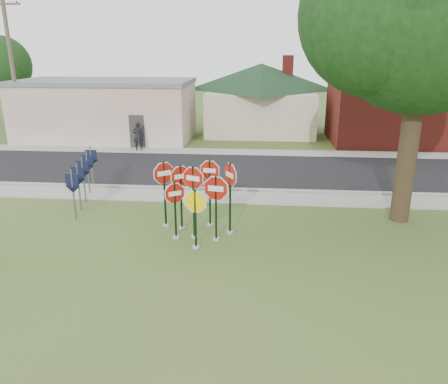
# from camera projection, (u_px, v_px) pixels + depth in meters

# --- Properties ---
(ground) EXTENTS (120.00, 120.00, 0.00)m
(ground) POSITION_uv_depth(u_px,v_px,m) (194.00, 252.00, 14.22)
(ground) COLOR #365520
(ground) RESTS_ON ground
(sidewalk_near) EXTENTS (60.00, 1.60, 0.06)m
(sidewalk_near) POSITION_uv_depth(u_px,v_px,m) (212.00, 197.00, 19.41)
(sidewalk_near) COLOR gray
(sidewalk_near) RESTS_ON ground
(road) EXTENTS (60.00, 7.00, 0.04)m
(road) POSITION_uv_depth(u_px,v_px,m) (221.00, 170.00, 23.67)
(road) COLOR black
(road) RESTS_ON ground
(sidewalk_far) EXTENTS (60.00, 1.60, 0.06)m
(sidewalk_far) POSITION_uv_depth(u_px,v_px,m) (227.00, 152.00, 27.73)
(sidewalk_far) COLOR gray
(sidewalk_far) RESTS_ON ground
(curb) EXTENTS (60.00, 0.20, 0.14)m
(curb) POSITION_uv_depth(u_px,v_px,m) (215.00, 189.00, 20.34)
(curb) COLOR gray
(curb) RESTS_ON ground
(stop_sign_center) EXTENTS (1.01, 0.38, 2.72)m
(stop_sign_center) POSITION_uv_depth(u_px,v_px,m) (194.00, 192.00, 14.77)
(stop_sign_center) COLOR #9F9C95
(stop_sign_center) RESTS_ON ground
(stop_sign_yellow) EXTENTS (1.03, 0.24, 2.15)m
(stop_sign_yellow) POSITION_uv_depth(u_px,v_px,m) (195.00, 212.00, 14.13)
(stop_sign_yellow) COLOR #9F9C95
(stop_sign_yellow) RESTS_ON ground
(stop_sign_left) EXTENTS (0.84, 0.56, 2.15)m
(stop_sign_left) POSITION_uv_depth(u_px,v_px,m) (175.00, 204.00, 14.90)
(stop_sign_left) COLOR #9F9C95
(stop_sign_left) RESTS_ON ground
(stop_sign_right) EXTENTS (1.15, 0.24, 2.47)m
(stop_sign_right) POSITION_uv_depth(u_px,v_px,m) (216.00, 198.00, 14.64)
(stop_sign_right) COLOR #9F9C95
(stop_sign_right) RESTS_ON ground
(stop_sign_back_right) EXTENTS (1.00, 0.24, 2.65)m
(stop_sign_back_right) POSITION_uv_depth(u_px,v_px,m) (210.00, 184.00, 15.85)
(stop_sign_back_right) COLOR #9F9C95
(stop_sign_back_right) RESTS_ON ground
(stop_sign_back_left) EXTENTS (0.85, 0.63, 2.54)m
(stop_sign_back_left) POSITION_uv_depth(u_px,v_px,m) (181.00, 188.00, 15.59)
(stop_sign_back_left) COLOR #9F9C95
(stop_sign_back_left) RESTS_ON ground
(stop_sign_far_right) EXTENTS (0.63, 0.94, 2.74)m
(stop_sign_far_right) POSITION_uv_depth(u_px,v_px,m) (230.00, 187.00, 15.15)
(stop_sign_far_right) COLOR #9F9C95
(stop_sign_far_right) RESTS_ON ground
(stop_sign_far_left) EXTENTS (0.88, 0.71, 2.61)m
(stop_sign_far_left) POSITION_uv_depth(u_px,v_px,m) (164.00, 184.00, 15.81)
(stop_sign_far_left) COLOR #9F9C95
(stop_sign_far_left) RESTS_ON ground
(route_sign_row) EXTENTS (1.43, 4.63, 2.00)m
(route_sign_row) POSITION_uv_depth(u_px,v_px,m) (83.00, 174.00, 18.52)
(route_sign_row) COLOR #59595E
(route_sign_row) RESTS_ON ground
(building_stucco) EXTENTS (12.20, 6.20, 4.20)m
(building_stucco) POSITION_uv_depth(u_px,v_px,m) (107.00, 109.00, 31.28)
(building_stucco) COLOR beige
(building_stucco) RESTS_ON ground
(building_house) EXTENTS (11.60, 11.60, 6.20)m
(building_house) POSITION_uv_depth(u_px,v_px,m) (261.00, 84.00, 33.71)
(building_house) COLOR beige
(building_house) RESTS_ON ground
(building_brick) EXTENTS (10.20, 6.20, 4.75)m
(building_brick) POSITION_uv_depth(u_px,v_px,m) (406.00, 108.00, 29.99)
(building_brick) COLOR maroon
(building_brick) RESTS_ON ground
(oak_tree) EXTENTS (10.83, 10.23, 11.29)m
(oak_tree) POSITION_uv_depth(u_px,v_px,m) (428.00, 6.00, 14.51)
(oak_tree) COLOR black
(oak_tree) RESTS_ON ground
(utility_pole_near) EXTENTS (2.20, 0.26, 9.50)m
(utility_pole_near) POSITION_uv_depth(u_px,v_px,m) (13.00, 70.00, 28.15)
(utility_pole_near) COLOR #4D3E33
(utility_pole_near) RESTS_ON ground
(bg_tree_left) EXTENTS (4.90, 4.90, 7.35)m
(bg_tree_left) POSITION_uv_depth(u_px,v_px,m) (1.00, 66.00, 36.98)
(bg_tree_left) COLOR black
(bg_tree_left) RESTS_ON ground
(pedestrian) EXTENTS (0.75, 0.59, 1.82)m
(pedestrian) POSITION_uv_depth(u_px,v_px,m) (138.00, 136.00, 27.85)
(pedestrian) COLOR black
(pedestrian) RESTS_ON sidewalk_far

